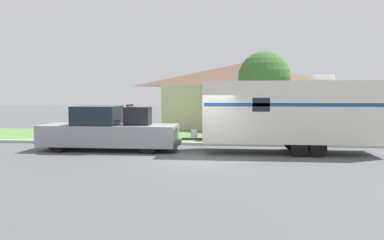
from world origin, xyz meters
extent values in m
plane|color=#515456|center=(0.00, 0.00, 0.00)|extent=(120.00, 120.00, 0.00)
cube|color=#ADADA8|center=(0.00, 3.75, 0.07)|extent=(80.00, 0.30, 0.14)
cube|color=#568442|center=(0.00, 7.40, 0.01)|extent=(80.00, 7.00, 0.03)
cube|color=beige|center=(1.93, 14.26, 1.56)|extent=(11.21, 6.36, 3.12)
pyramid|color=brown|center=(1.93, 14.26, 3.99)|extent=(12.11, 6.86, 1.73)
cube|color=#4C3828|center=(1.93, 11.11, 1.05)|extent=(1.00, 0.06, 2.10)
cylinder|color=black|center=(-6.41, 0.88, 0.42)|extent=(0.85, 0.28, 0.85)
cylinder|color=black|center=(-6.41, 2.50, 0.42)|extent=(0.85, 0.28, 0.85)
cylinder|color=black|center=(-2.37, 0.88, 0.42)|extent=(0.85, 0.28, 0.85)
cylinder|color=black|center=(-2.37, 2.50, 0.42)|extent=(0.85, 0.28, 0.85)
cube|color=gray|center=(-5.54, 1.69, 0.70)|extent=(3.70, 1.98, 0.93)
cube|color=#19232D|center=(-4.88, 1.69, 1.58)|extent=(1.92, 1.82, 0.84)
cube|color=gray|center=(-2.48, 1.69, 0.70)|extent=(2.43, 1.98, 0.93)
cube|color=#333333|center=(-1.21, 1.69, 0.35)|extent=(0.12, 1.78, 0.20)
cube|color=black|center=(-3.01, 1.69, 1.56)|extent=(1.12, 0.83, 0.80)
cube|color=black|center=(-3.37, 1.69, 2.04)|extent=(0.10, 0.92, 0.08)
cylinder|color=black|center=(3.90, 0.71, 0.34)|extent=(0.68, 0.22, 0.68)
cylinder|color=black|center=(3.90, 2.68, 0.34)|extent=(0.68, 0.22, 0.68)
cylinder|color=black|center=(4.65, 0.71, 0.34)|extent=(0.68, 0.22, 0.68)
cylinder|color=black|center=(4.65, 2.68, 0.34)|extent=(0.68, 0.22, 0.68)
cube|color=silver|center=(3.68, 1.69, 1.80)|extent=(7.41, 2.26, 2.58)
cube|color=navy|center=(3.68, 0.56, 2.12)|extent=(7.27, 0.01, 0.14)
cube|color=#383838|center=(-0.52, 1.69, 0.56)|extent=(0.99, 0.12, 0.10)
cylinder|color=silver|center=(-0.47, 1.69, 0.79)|extent=(0.28, 0.28, 0.36)
cube|color=silver|center=(5.02, 1.69, 3.23)|extent=(0.80, 0.68, 0.28)
cube|color=#19232D|center=(2.35, 0.56, 2.12)|extent=(0.70, 0.01, 0.56)
cylinder|color=brown|center=(0.64, 4.67, 0.55)|extent=(0.09, 0.09, 1.09)
cube|color=silver|center=(0.64, 4.67, 1.20)|extent=(0.48, 0.20, 0.22)
cylinder|color=brown|center=(2.95, 6.23, 1.19)|extent=(0.24, 0.24, 2.38)
sphere|color=#38662D|center=(2.95, 6.23, 3.44)|extent=(2.85, 2.85, 2.85)
camera|label=1|loc=(1.08, -14.69, 2.59)|focal=35.00mm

